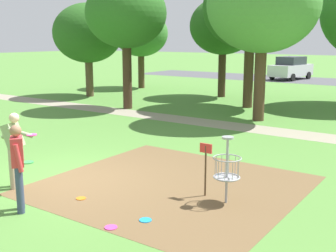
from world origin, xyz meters
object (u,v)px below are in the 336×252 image
disc_golf_basket (225,167)px  frisbee_far_left (81,198)px  player_foreground_watching (14,145)px  player_throwing (18,163)px  frisbee_near_basket (221,175)px  tree_mid_left (263,5)px  frisbee_mid_grass (111,227)px  tree_mid_center (88,33)px  tree_far_left (141,34)px  parked_car_leftmost (291,68)px  tree_far_center (251,9)px  tree_mid_right (223,26)px  frisbee_by_tee (145,220)px  tree_near_left (126,14)px

disc_golf_basket → frisbee_far_left: (-2.54, -1.56, -0.74)m
player_foreground_watching → player_throwing: size_ratio=1.00×
frisbee_near_basket → disc_golf_basket: bearing=-60.3°
player_foreground_watching → tree_mid_left: size_ratio=0.27×
player_foreground_watching → frisbee_mid_grass: (3.17, -0.37, -0.98)m
tree_mid_left → tree_mid_center: tree_mid_left is taller
frisbee_mid_grass → tree_far_left: (-13.05, 17.43, 3.58)m
disc_golf_basket → frisbee_near_basket: 1.87m
player_throwing → frisbee_near_basket: (2.18, 4.15, -0.96)m
frisbee_far_left → parked_car_leftmost: bearing=100.7°
player_throwing → tree_far_center: 14.87m
tree_mid_right → parked_car_leftmost: 12.88m
player_foreground_watching → tree_mid_center: 15.72m
player_foreground_watching → frisbee_far_left: (1.70, 0.32, -0.98)m
tree_far_left → disc_golf_basket: bearing=-47.1°
tree_mid_center → parked_car_leftmost: 17.91m
tree_mid_center → tree_far_left: 5.00m
frisbee_far_left → tree_far_left: size_ratio=0.04×
player_throwing → frisbee_far_left: 1.55m
frisbee_far_left → frisbee_by_tee: bearing=-3.0°
frisbee_far_left → disc_golf_basket: bearing=31.5°
frisbee_mid_grass → tree_far_center: size_ratio=0.03×
player_foreground_watching → tree_mid_right: size_ratio=0.31×
frisbee_by_tee → frisbee_far_left: same height
parked_car_leftmost → player_throwing: bearing=-80.6°
player_foreground_watching → tree_far_left: 19.89m
frisbee_mid_grass → tree_far_center: tree_far_center is taller
tree_far_left → tree_far_center: 10.05m
frisbee_mid_grass → disc_golf_basket: bearing=64.5°
player_foreground_watching → player_throwing: 1.45m
frisbee_by_tee → tree_far_center: bearing=106.8°
tree_mid_left → parked_car_leftmost: size_ratio=1.45×
tree_near_left → tree_far_left: bearing=123.9°
tree_mid_center → parked_car_leftmost: bearing=70.0°
disc_golf_basket → tree_near_left: size_ratio=0.23×
tree_near_left → tree_mid_center: bearing=155.4°
frisbee_mid_grass → tree_far_center: (-3.70, 13.88, 4.64)m
disc_golf_basket → tree_far_center: (-4.78, 11.64, 3.89)m
player_throwing → frisbee_by_tee: 2.66m
player_throwing → tree_far_left: bearing=121.9°
disc_golf_basket → tree_far_left: bearing=132.9°
frisbee_far_left → parked_car_leftmost: 28.91m
frisbee_near_basket → tree_near_left: (-8.49, 6.58, 4.38)m
tree_mid_left → parked_car_leftmost: bearing=105.2°
tree_far_left → tree_mid_right: bearing=-7.6°
frisbee_near_basket → tree_mid_right: size_ratio=0.04×
tree_far_left → frisbee_near_basket: bearing=-45.9°
frisbee_near_basket → tree_mid_center: (-13.13, 8.71, 3.55)m
frisbee_mid_grass → frisbee_by_tee: bearing=62.3°
frisbee_mid_grass → tree_mid_center: tree_mid_center is taller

